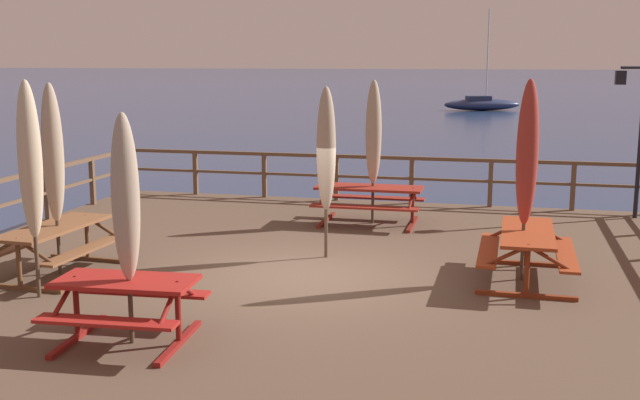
# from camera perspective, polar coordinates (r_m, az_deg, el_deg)

# --- Properties ---
(ground_plane) EXTENTS (600.00, 600.00, 0.00)m
(ground_plane) POSITION_cam_1_polar(r_m,az_deg,el_deg) (12.16, -1.08, -8.45)
(ground_plane) COLOR navy
(wooden_deck) EXTENTS (12.73, 12.99, 0.64)m
(wooden_deck) POSITION_cam_1_polar(r_m,az_deg,el_deg) (12.06, -1.09, -7.00)
(wooden_deck) COLOR brown
(wooden_deck) RESTS_ON ground
(railing_waterside_far) EXTENTS (12.53, 0.10, 1.09)m
(railing_waterside_far) POSITION_cam_1_polar(r_m,az_deg,el_deg) (17.90, 4.01, 2.22)
(railing_waterside_far) COLOR brown
(railing_waterside_far) RESTS_ON wooden_deck
(picnic_table_mid_right) EXTENTS (1.43, 2.16, 0.78)m
(picnic_table_mid_right) POSITION_cam_1_polar(r_m,az_deg,el_deg) (11.92, 15.12, -3.16)
(picnic_table_mid_right) COLOR #993819
(picnic_table_mid_right) RESTS_ON wooden_deck
(picnic_table_front_left) EXTENTS (1.71, 1.50, 0.78)m
(picnic_table_front_left) POSITION_cam_1_polar(r_m,az_deg,el_deg) (9.33, -14.19, -7.00)
(picnic_table_front_left) COLOR maroon
(picnic_table_front_left) RESTS_ON wooden_deck
(picnic_table_front_right) EXTENTS (2.13, 1.40, 0.78)m
(picnic_table_front_right) POSITION_cam_1_polar(r_m,az_deg,el_deg) (15.51, 3.65, 0.28)
(picnic_table_front_right) COLOR maroon
(picnic_table_front_right) RESTS_ON wooden_deck
(picnic_table_mid_left) EXTENTS (1.51, 2.15, 0.78)m
(picnic_table_mid_left) POSITION_cam_1_polar(r_m,az_deg,el_deg) (12.53, -19.09, -2.73)
(picnic_table_mid_left) COLOR brown
(picnic_table_mid_left) RESTS_ON wooden_deck
(patio_umbrella_tall_back_left) EXTENTS (0.32, 0.32, 3.02)m
(patio_umbrella_tall_back_left) POSITION_cam_1_polar(r_m,az_deg,el_deg) (11.71, 15.13, 3.33)
(patio_umbrella_tall_back_left) COLOR #4C3828
(patio_umbrella_tall_back_left) RESTS_ON wooden_deck
(patio_umbrella_short_front) EXTENTS (0.32, 0.32, 2.71)m
(patio_umbrella_short_front) POSITION_cam_1_polar(r_m,az_deg,el_deg) (9.00, -14.23, 0.08)
(patio_umbrella_short_front) COLOR #4C3828
(patio_umbrella_short_front) RESTS_ON wooden_deck
(patio_umbrella_short_mid) EXTENTS (0.32, 0.32, 2.89)m
(patio_umbrella_short_mid) POSITION_cam_1_polar(r_m,az_deg,el_deg) (15.39, 4.00, 4.98)
(patio_umbrella_short_mid) COLOR #4C3828
(patio_umbrella_short_mid) RESTS_ON wooden_deck
(patio_umbrella_tall_back_right) EXTENTS (0.32, 0.32, 2.95)m
(patio_umbrella_tall_back_right) POSITION_cam_1_polar(r_m,az_deg,el_deg) (12.32, -19.21, 3.25)
(patio_umbrella_tall_back_right) COLOR #4C3828
(patio_umbrella_tall_back_right) RESTS_ON wooden_deck
(patio_umbrella_tall_mid_left) EXTENTS (0.32, 0.32, 2.86)m
(patio_umbrella_tall_mid_left) POSITION_cam_1_polar(r_m,az_deg,el_deg) (12.65, 0.46, 3.73)
(patio_umbrella_tall_mid_left) COLOR #4C3828
(patio_umbrella_tall_mid_left) RESTS_ON wooden_deck
(patio_umbrella_short_back) EXTENTS (0.32, 0.32, 3.02)m
(patio_umbrella_short_back) POSITION_cam_1_polar(r_m,az_deg,el_deg) (11.16, -20.71, 2.71)
(patio_umbrella_short_back) COLOR #4C3828
(patio_umbrella_short_back) RESTS_ON wooden_deck
(lamp_post_hooked) EXTENTS (0.65, 0.37, 3.20)m
(lamp_post_hooked) POSITION_cam_1_polar(r_m,az_deg,el_deg) (17.09, 22.24, 5.70)
(lamp_post_hooked) COLOR black
(lamp_post_hooked) RESTS_ON wooden_deck
(sailboat_distant) EXTENTS (6.22, 3.57, 7.72)m
(sailboat_distant) POSITION_cam_1_polar(r_m,az_deg,el_deg) (61.26, 11.92, 6.99)
(sailboat_distant) COLOR navy
(sailboat_distant) RESTS_ON ground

